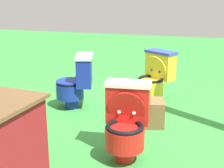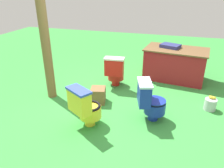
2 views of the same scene
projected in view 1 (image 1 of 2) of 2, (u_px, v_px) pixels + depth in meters
name	position (u px, v px, depth m)	size (l,w,h in m)	color
ground	(121.00, 115.00, 4.29)	(14.00, 14.00, 0.00)	green
toilet_yellow	(155.00, 77.00, 4.67)	(0.60, 0.63, 0.73)	yellow
toilet_blue	(76.00, 81.00, 4.45)	(0.59, 0.52, 0.73)	#192D9E
toilet_red	(126.00, 121.00, 3.16)	(0.45, 0.52, 0.73)	red
small_crate	(151.00, 113.00, 3.95)	(0.30, 0.28, 0.31)	brown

